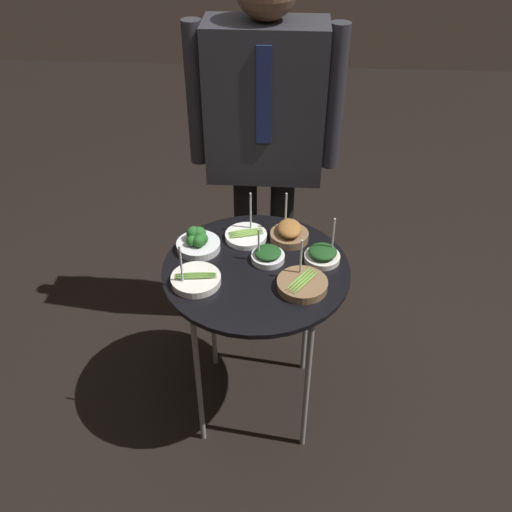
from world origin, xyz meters
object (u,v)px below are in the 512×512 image
object	(u,v)px
bowl_asparagus_near_rim	(302,284)
bowl_broccoli_mid_left	(198,242)
serving_cart	(256,280)
bowl_spinach_mid_right	(268,255)
bowl_asparagus_center	(196,279)
bowl_asparagus_front_center	(246,235)
waiter_figure	(265,122)
bowl_roast_back_left	(289,233)
bowl_spinach_front_right	(322,255)

from	to	relation	value
bowl_asparagus_near_rim	bowl_broccoli_mid_left	xyz separation A→B (m)	(-0.37, 0.19, 0.01)
serving_cart	bowl_spinach_mid_right	world-z (taller)	bowl_spinach_mid_right
bowl_asparagus_center	bowl_asparagus_front_center	xyz separation A→B (m)	(0.15, 0.26, -0.00)
serving_cart	bowl_spinach_mid_right	bearing A→B (deg)	49.11
bowl_asparagus_near_rim	waiter_figure	world-z (taller)	waiter_figure
bowl_spinach_mid_right	bowl_broccoli_mid_left	xyz separation A→B (m)	(-0.25, 0.05, 0.01)
bowl_asparagus_center	bowl_broccoli_mid_left	distance (m)	0.19
bowl_asparagus_center	bowl_roast_back_left	bearing A→B (deg)	40.99
bowl_spinach_mid_right	bowl_asparagus_center	world-z (taller)	bowl_asparagus_center
bowl_spinach_mid_right	bowl_spinach_front_right	distance (m)	0.19
bowl_asparagus_near_rim	bowl_spinach_mid_right	size ratio (longest dim) A/B	1.27
bowl_asparagus_near_rim	bowl_asparagus_front_center	bearing A→B (deg)	127.89
bowl_roast_back_left	bowl_broccoli_mid_left	world-z (taller)	bowl_roast_back_left
bowl_asparagus_front_center	bowl_spinach_front_right	size ratio (longest dim) A/B	1.02
serving_cart	bowl_asparagus_center	world-z (taller)	bowl_asparagus_center
bowl_asparagus_near_rim	bowl_roast_back_left	world-z (taller)	bowl_roast_back_left
bowl_spinach_front_right	bowl_asparagus_near_rim	bearing A→B (deg)	-114.37
bowl_roast_back_left	bowl_spinach_front_right	size ratio (longest dim) A/B	1.05
serving_cart	waiter_figure	xyz separation A→B (m)	(-0.00, 0.52, 0.35)
serving_cart	bowl_asparagus_near_rim	size ratio (longest dim) A/B	4.28
waiter_figure	bowl_spinach_mid_right	bearing A→B (deg)	-85.21
bowl_asparagus_center	bowl_spinach_front_right	bearing A→B (deg)	19.62
serving_cart	bowl_broccoli_mid_left	xyz separation A→B (m)	(-0.21, 0.09, 0.09)
bowl_roast_back_left	bowl_asparagus_front_center	bearing A→B (deg)	-179.12
bowl_asparagus_front_center	bowl_spinach_front_right	bearing A→B (deg)	-22.09
bowl_spinach_mid_right	bowl_spinach_front_right	xyz separation A→B (m)	(0.19, 0.01, 0.00)
bowl_asparagus_center	bowl_spinach_front_right	size ratio (longest dim) A/B	1.01
bowl_roast_back_left	bowl_asparagus_center	world-z (taller)	bowl_roast_back_left
bowl_asparagus_near_rim	bowl_broccoli_mid_left	world-z (taller)	bowl_asparagus_near_rim
bowl_asparagus_front_center	bowl_asparagus_near_rim	bearing A→B (deg)	-52.11
bowl_roast_back_left	serving_cart	bearing A→B (deg)	-122.80
bowl_asparagus_near_rim	bowl_roast_back_left	size ratio (longest dim) A/B	0.96
bowl_asparagus_center	bowl_broccoli_mid_left	size ratio (longest dim) A/B	1.07
bowl_spinach_mid_right	bowl_asparagus_front_center	distance (m)	0.15
bowl_spinach_front_right	waiter_figure	world-z (taller)	waiter_figure
bowl_spinach_mid_right	bowl_asparagus_center	bearing A→B (deg)	-149.39
bowl_spinach_mid_right	bowl_asparagus_center	size ratio (longest dim) A/B	0.78
bowl_asparagus_near_rim	waiter_figure	bearing A→B (deg)	104.55
bowl_asparagus_center	bowl_broccoli_mid_left	world-z (taller)	bowl_asparagus_center
serving_cart	bowl_broccoli_mid_left	bearing A→B (deg)	156.31
bowl_broccoli_mid_left	bowl_spinach_front_right	distance (m)	0.44
bowl_spinach_front_right	bowl_asparagus_front_center	bearing A→B (deg)	157.91
bowl_asparagus_front_center	waiter_figure	xyz separation A→B (m)	(0.05, 0.35, 0.28)
bowl_spinach_front_right	waiter_figure	bearing A→B (deg)	116.29
waiter_figure	serving_cart	bearing A→B (deg)	-89.78
bowl_roast_back_left	bowl_spinach_front_right	distance (m)	0.16
bowl_asparagus_near_rim	bowl_spinach_front_right	distance (m)	0.17
bowl_spinach_mid_right	waiter_figure	xyz separation A→B (m)	(-0.04, 0.48, 0.28)
waiter_figure	bowl_roast_back_left	bearing A→B (deg)	-72.26
bowl_asparagus_near_rim	waiter_figure	size ratio (longest dim) A/B	0.10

